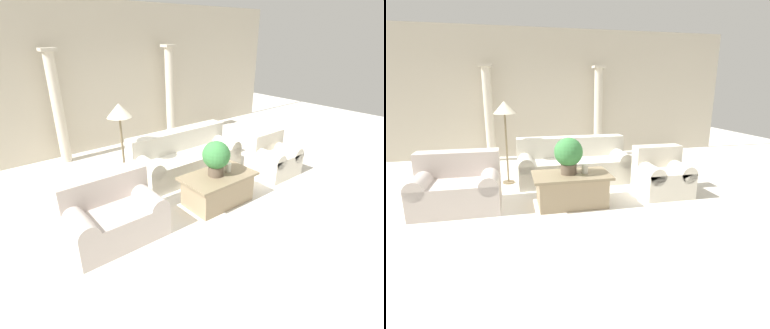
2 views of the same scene
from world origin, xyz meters
The scene contains 11 objects.
ground_plane centered at (0.00, 0.00, 0.00)m, with size 16.00×16.00×0.00m, color silver.
wall_back centered at (0.00, 3.16, 1.60)m, with size 10.00×0.06×3.20m.
sofa_long centered at (0.27, 0.75, 0.33)m, with size 2.12×0.88×0.83m.
loveseat centered at (-1.70, -0.21, 0.34)m, with size 1.24×0.88×0.83m.
coffee_table centered at (-0.01, -0.48, 0.25)m, with size 1.18×0.70×0.50m.
potted_plant centered at (-0.05, -0.46, 0.81)m, with size 0.44×0.44×0.56m.
pillar_candle centered at (0.20, -0.49, 0.57)m, with size 0.10×0.10×0.14m.
floor_lamp centered at (-0.98, 0.83, 1.34)m, with size 0.40×0.40×1.54m.
column_left centered at (-1.38, 2.81, 1.18)m, with size 0.30×0.30×2.30m.
column_right centered at (1.36, 2.81, 1.18)m, with size 0.30×0.30×2.30m.
armchair centered at (1.60, -0.30, 0.33)m, with size 0.83×0.77×0.79m.
Camera 2 is at (-0.86, -4.79, 1.79)m, focal length 28.00 mm.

